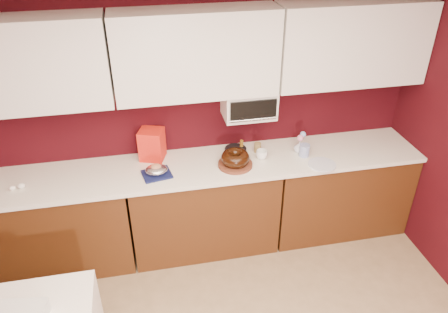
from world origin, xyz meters
The scene contains 29 objects.
ceiling centered at (0.00, 0.00, 2.50)m, with size 4.00×4.50×0.02m, color white.
wall_back centered at (0.00, 2.25, 1.25)m, with size 4.00×0.02×2.50m, color #36070D.
base_cabinet_left centered at (-1.33, 1.94, 0.43)m, with size 1.31×0.58×0.86m, color #4B260F.
base_cabinet_center centered at (0.00, 1.94, 0.43)m, with size 1.31×0.58×0.86m, color #4B260F.
base_cabinet_right centered at (1.33, 1.94, 0.43)m, with size 1.31×0.58×0.86m, color #4B260F.
countertop centered at (0.00, 1.94, 0.88)m, with size 4.00×0.62×0.04m, color white.
upper_cabinet_left centered at (-1.33, 2.08, 1.85)m, with size 1.31×0.33×0.70m, color white.
upper_cabinet_center centered at (0.00, 2.08, 1.85)m, with size 1.31×0.33×0.70m, color white.
upper_cabinet_right centered at (1.33, 2.08, 1.85)m, with size 1.31×0.33×0.70m, color white.
toaster_oven centered at (0.45, 2.10, 1.38)m, with size 0.45×0.30×0.25m, color white.
toaster_oven_door centered at (0.45, 1.94, 1.38)m, with size 0.40×0.02×0.18m, color black.
toaster_oven_handle centered at (0.45, 1.93, 1.30)m, with size 0.02×0.02×0.42m, color silver.
cake_base centered at (0.28, 1.86, 0.91)m, with size 0.30×0.30×0.03m, color brown.
bundt_cake centered at (0.28, 1.86, 0.98)m, with size 0.25×0.25×0.10m, color black.
navy_towel centered at (-0.40, 1.85, 0.91)m, with size 0.23×0.20×0.02m, color #121744.
foil_ham_nest centered at (-0.40, 1.85, 0.96)m, with size 0.19×0.16×0.07m, color silver.
roasted_ham centered at (-0.40, 1.85, 0.98)m, with size 0.09×0.08×0.06m, color tan.
pandoro_box centered at (-0.41, 2.14, 1.04)m, with size 0.20×0.19×0.28m, color red.
dark_pan centered at (0.34, 2.10, 0.92)m, with size 0.20×0.20×0.03m, color black.
coffee_mug centered at (0.54, 1.93, 0.95)m, with size 0.09×0.09×0.10m, color white.
blue_jar centered at (0.93, 1.90, 0.96)m, with size 0.09×0.09×0.11m, color #1C3B9A.
flower_vase centered at (0.91, 1.97, 0.96)m, with size 0.08×0.08×0.12m, color silver.
flower_pink centered at (0.91, 1.97, 1.05)m, with size 0.06×0.06×0.06m, color pink.
flower_blue centered at (0.94, 1.99, 1.07)m, with size 0.06×0.06×0.06m, color #88A1DA.
china_plate centered at (1.03, 1.72, 0.91)m, with size 0.24×0.24×0.01m, color white.
amber_bottle centered at (0.40, 2.12, 0.95)m, with size 0.03×0.03×0.10m, color #92621A.
paper_cup centered at (0.53, 2.05, 0.95)m, with size 0.06×0.06×0.09m, color olive.
egg_left centered at (-1.49, 1.88, 0.92)m, with size 0.06×0.05×0.05m, color white.
egg_right centered at (-1.55, 1.87, 0.92)m, with size 0.05×0.04×0.04m, color white.
Camera 1 is at (-0.46, -1.27, 2.95)m, focal length 35.00 mm.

